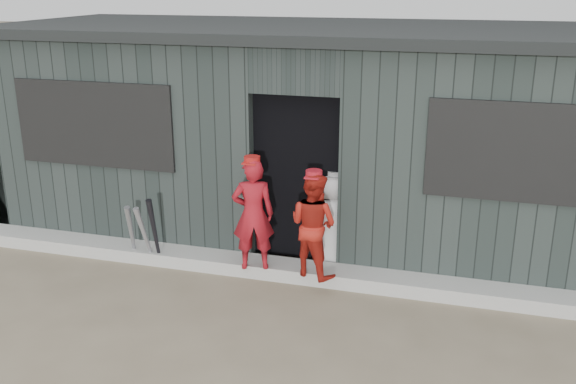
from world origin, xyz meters
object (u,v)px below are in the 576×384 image
(player_grey_back, at_px, (334,221))
(dugout, at_px, (324,131))
(bat_left, at_px, (145,236))
(bat_mid, at_px, (132,233))
(player_red_right, at_px, (313,225))
(player_red_left, at_px, (253,214))
(bat_right, at_px, (155,232))

(player_grey_back, xyz_separation_m, dugout, (-0.43, 1.31, 0.72))
(player_grey_back, bearing_deg, dugout, -87.20)
(bat_left, relative_size, player_grey_back, 0.67)
(bat_mid, xyz_separation_m, player_red_right, (2.17, -0.04, 0.35))
(bat_mid, bearing_deg, player_red_left, -1.89)
(bat_left, height_order, dugout, dugout)
(bat_right, xyz_separation_m, dugout, (1.53, 1.86, 0.86))
(player_red_left, xyz_separation_m, dugout, (0.34, 1.87, 0.52))
(bat_left, height_order, player_red_left, player_red_left)
(bat_right, relative_size, dugout, 0.10)
(player_red_left, bearing_deg, dugout, -119.27)
(player_red_left, bearing_deg, player_grey_back, -163.15)
(bat_right, relative_size, player_red_right, 0.76)
(player_red_left, xyz_separation_m, player_grey_back, (0.77, 0.55, -0.20))
(player_grey_back, distance_m, dugout, 1.56)
(player_grey_back, bearing_deg, bat_right, 0.37)
(player_red_left, relative_size, player_grey_back, 1.09)
(bat_left, bearing_deg, player_grey_back, 14.84)
(bat_right, height_order, player_grey_back, player_grey_back)
(dugout, bearing_deg, player_red_left, -100.37)
(bat_left, xyz_separation_m, player_red_right, (1.97, 0.01, 0.34))
(player_red_left, bearing_deg, player_red_right, 162.25)
(bat_left, bearing_deg, bat_mid, 166.61)
(bat_mid, bearing_deg, dugout, 44.48)
(bat_left, xyz_separation_m, dugout, (1.65, 1.86, 0.91))
(bat_right, bearing_deg, player_red_right, 0.20)
(dugout, bearing_deg, player_red_right, -80.26)
(bat_mid, distance_m, dugout, 2.75)
(player_grey_back, bearing_deg, player_red_left, 20.50)
(bat_left, distance_m, bat_mid, 0.20)
(player_red_right, relative_size, dugout, 0.14)
(bat_mid, height_order, player_red_right, player_red_right)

